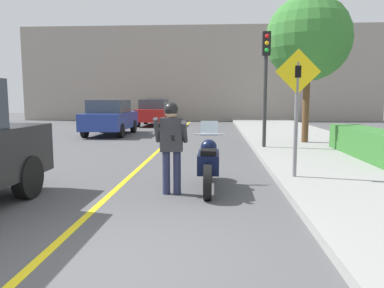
{
  "coord_description": "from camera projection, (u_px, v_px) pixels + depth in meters",
  "views": [
    {
      "loc": [
        1.33,
        -3.76,
        1.77
      ],
      "look_at": [
        0.86,
        3.62,
        0.86
      ],
      "focal_mm": 35.0,
      "sensor_mm": 36.0,
      "label": 1
    }
  ],
  "objects": [
    {
      "name": "building_backdrop",
      "position": [
        199.0,
        74.0,
        29.33
      ],
      "size": [
        28.0,
        1.2,
        7.3
      ],
      "color": "gray",
      "rests_on": "ground"
    },
    {
      "name": "parked_car_red",
      "position": [
        154.0,
        112.0,
        24.15
      ],
      "size": [
        1.88,
        4.2,
        1.68
      ],
      "color": "black",
      "rests_on": "ground"
    },
    {
      "name": "street_tree",
      "position": [
        308.0,
        39.0,
        13.43
      ],
      "size": [
        3.06,
        3.06,
        5.29
      ],
      "color": "brown",
      "rests_on": "sidewalk_curb"
    },
    {
      "name": "parked_car_green",
      "position": [
        158.0,
        109.0,
        30.15
      ],
      "size": [
        1.88,
        4.2,
        1.68
      ],
      "color": "black",
      "rests_on": "ground"
    },
    {
      "name": "crossing_sign",
      "position": [
        297.0,
        101.0,
        7.6
      ],
      "size": [
        0.91,
        0.08,
        2.6
      ],
      "color": "slate",
      "rests_on": "sidewalk_curb"
    },
    {
      "name": "ground_plane",
      "position": [
        91.0,
        263.0,
        4.02
      ],
      "size": [
        80.0,
        80.0,
        0.0
      ],
      "primitive_type": "plane",
      "color": "#4C4C4F"
    },
    {
      "name": "sidewalk_curb",
      "position": [
        384.0,
        181.0,
        7.67
      ],
      "size": [
        4.4,
        44.0,
        0.15
      ],
      "color": "gray",
      "rests_on": "ground"
    },
    {
      "name": "traffic_light",
      "position": [
        266.0,
        68.0,
        12.2
      ],
      "size": [
        0.26,
        0.3,
        3.76
      ],
      "color": "#2D2D30",
      "rests_on": "sidewalk_curb"
    },
    {
      "name": "road_center_line",
      "position": [
        143.0,
        164.0,
        10.0
      ],
      "size": [
        0.12,
        36.0,
        0.01
      ],
      "color": "yellow",
      "rests_on": "ground"
    },
    {
      "name": "hedge_row",
      "position": [
        372.0,
        144.0,
        10.17
      ],
      "size": [
        0.9,
        4.71,
        0.76
      ],
      "color": "#33702D",
      "rests_on": "sidewalk_curb"
    },
    {
      "name": "motorcycle",
      "position": [
        209.0,
        163.0,
        7.28
      ],
      "size": [
        0.62,
        2.2,
        1.3
      ],
      "color": "black",
      "rests_on": "ground"
    },
    {
      "name": "person_biker",
      "position": [
        171.0,
        139.0,
        6.81
      ],
      "size": [
        0.59,
        0.47,
        1.69
      ],
      "color": "#282D4C",
      "rests_on": "ground"
    },
    {
      "name": "parked_car_blue",
      "position": [
        110.0,
        117.0,
        17.95
      ],
      "size": [
        1.88,
        4.2,
        1.68
      ],
      "color": "black",
      "rests_on": "ground"
    }
  ]
}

